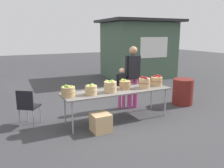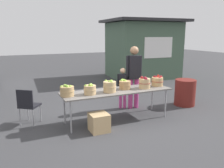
{
  "view_description": "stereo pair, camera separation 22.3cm",
  "coord_description": "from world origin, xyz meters",
  "px_view_note": "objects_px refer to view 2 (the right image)",
  "views": [
    {
      "loc": [
        -2.53,
        -4.77,
        2.09
      ],
      "look_at": [
        0.0,
        0.3,
        0.85
      ],
      "focal_mm": 36.89,
      "sensor_mm": 36.0,
      "label": 1
    },
    {
      "loc": [
        -2.33,
        -4.86,
        2.09
      ],
      "look_at": [
        0.0,
        0.3,
        0.85
      ],
      "focal_mm": 36.89,
      "sensor_mm": 36.0,
      "label": 2
    }
  ],
  "objects_px": {
    "apple_basket_red_1": "(157,81)",
    "trash_barrel": "(185,92)",
    "apple_basket_green_1": "(90,89)",
    "market_table": "(117,92)",
    "apple_basket_red_0": "(145,83)",
    "apple_basket_green_3": "(125,85)",
    "produce_crate": "(99,122)",
    "vendor_adult": "(134,72)",
    "child_customer": "(123,85)",
    "folding_chair": "(28,104)",
    "apple_basket_green_2": "(110,86)",
    "apple_basket_green_0": "(67,91)"
  },
  "relations": [
    {
      "from": "apple_basket_green_2",
      "to": "apple_basket_red_1",
      "type": "xyz_separation_m",
      "value": [
        1.41,
        0.1,
        -0.01
      ]
    },
    {
      "from": "folding_chair",
      "to": "trash_barrel",
      "type": "xyz_separation_m",
      "value": [
        4.38,
        -0.3,
        -0.12
      ]
    },
    {
      "from": "apple_basket_red_1",
      "to": "trash_barrel",
      "type": "xyz_separation_m",
      "value": [
        1.18,
        0.24,
        -0.49
      ]
    },
    {
      "from": "apple_basket_green_1",
      "to": "apple_basket_green_2",
      "type": "height_order",
      "value": "apple_basket_green_2"
    },
    {
      "from": "apple_basket_red_0",
      "to": "folding_chair",
      "type": "relative_size",
      "value": 0.36
    },
    {
      "from": "apple_basket_green_2",
      "to": "produce_crate",
      "type": "distance_m",
      "value": 0.89
    },
    {
      "from": "trash_barrel",
      "to": "produce_crate",
      "type": "xyz_separation_m",
      "value": [
        -3.02,
        -0.73,
        -0.19
      ]
    },
    {
      "from": "apple_basket_green_0",
      "to": "apple_basket_red_1",
      "type": "bearing_deg",
      "value": 0.95
    },
    {
      "from": "market_table",
      "to": "apple_basket_red_1",
      "type": "distance_m",
      "value": 1.2
    },
    {
      "from": "apple_basket_green_2",
      "to": "vendor_adult",
      "type": "distance_m",
      "value": 1.3
    },
    {
      "from": "apple_basket_green_0",
      "to": "produce_crate",
      "type": "bearing_deg",
      "value": -37.82
    },
    {
      "from": "apple_basket_green_0",
      "to": "apple_basket_green_3",
      "type": "height_order",
      "value": "apple_basket_green_0"
    },
    {
      "from": "market_table",
      "to": "produce_crate",
      "type": "relative_size",
      "value": 6.77
    },
    {
      "from": "market_table",
      "to": "apple_basket_green_1",
      "type": "distance_m",
      "value": 0.73
    },
    {
      "from": "child_customer",
      "to": "folding_chair",
      "type": "distance_m",
      "value": 2.57
    },
    {
      "from": "apple_basket_green_1",
      "to": "apple_basket_red_1",
      "type": "xyz_separation_m",
      "value": [
        1.9,
        0.11,
        0.01
      ]
    },
    {
      "from": "vendor_adult",
      "to": "folding_chair",
      "type": "xyz_separation_m",
      "value": [
        -2.85,
        -0.09,
        -0.53
      ]
    },
    {
      "from": "apple_basket_green_1",
      "to": "apple_basket_red_1",
      "type": "bearing_deg",
      "value": 3.36
    },
    {
      "from": "produce_crate",
      "to": "trash_barrel",
      "type": "bearing_deg",
      "value": 13.52
    },
    {
      "from": "child_customer",
      "to": "vendor_adult",
      "type": "bearing_deg",
      "value": -172.75
    },
    {
      "from": "child_customer",
      "to": "apple_basket_red_0",
      "type": "bearing_deg",
      "value": 128.64
    },
    {
      "from": "folding_chair",
      "to": "apple_basket_green_2",
      "type": "bearing_deg",
      "value": -163.57
    },
    {
      "from": "apple_basket_green_2",
      "to": "apple_basket_red_0",
      "type": "relative_size",
      "value": 1.01
    },
    {
      "from": "child_customer",
      "to": "trash_barrel",
      "type": "height_order",
      "value": "child_customer"
    },
    {
      "from": "apple_basket_red_0",
      "to": "folding_chair",
      "type": "xyz_separation_m",
      "value": [
        -2.74,
        0.65,
        -0.38
      ]
    },
    {
      "from": "apple_basket_green_0",
      "to": "apple_basket_green_3",
      "type": "relative_size",
      "value": 1.08
    },
    {
      "from": "apple_basket_red_1",
      "to": "trash_barrel",
      "type": "relative_size",
      "value": 0.41
    },
    {
      "from": "apple_basket_red_1",
      "to": "trash_barrel",
      "type": "distance_m",
      "value": 1.3
    },
    {
      "from": "apple_basket_green_0",
      "to": "apple_basket_green_1",
      "type": "height_order",
      "value": "apple_basket_green_0"
    },
    {
      "from": "child_customer",
      "to": "produce_crate",
      "type": "relative_size",
      "value": 2.91
    },
    {
      "from": "apple_basket_green_0",
      "to": "produce_crate",
      "type": "height_order",
      "value": "apple_basket_green_0"
    },
    {
      "from": "apple_basket_green_1",
      "to": "produce_crate",
      "type": "relative_size",
      "value": 0.72
    },
    {
      "from": "vendor_adult",
      "to": "produce_crate",
      "type": "relative_size",
      "value": 4.4
    },
    {
      "from": "trash_barrel",
      "to": "apple_basket_green_0",
      "type": "bearing_deg",
      "value": -175.51
    },
    {
      "from": "apple_basket_green_0",
      "to": "produce_crate",
      "type": "xyz_separation_m",
      "value": [
        0.57,
        -0.44,
        -0.67
      ]
    },
    {
      "from": "apple_basket_green_3",
      "to": "apple_basket_red_1",
      "type": "bearing_deg",
      "value": -1.68
    },
    {
      "from": "vendor_adult",
      "to": "apple_basket_green_2",
      "type": "bearing_deg",
      "value": 43.2
    },
    {
      "from": "apple_basket_green_3",
      "to": "apple_basket_green_2",
      "type": "bearing_deg",
      "value": -164.8
    },
    {
      "from": "apple_basket_red_0",
      "to": "vendor_adult",
      "type": "xyz_separation_m",
      "value": [
        0.11,
        0.74,
        0.15
      ]
    },
    {
      "from": "produce_crate",
      "to": "vendor_adult",
      "type": "bearing_deg",
      "value": 36.94
    },
    {
      "from": "apple_basket_green_0",
      "to": "produce_crate",
      "type": "relative_size",
      "value": 0.81
    },
    {
      "from": "apple_basket_green_1",
      "to": "apple_basket_green_3",
      "type": "distance_m",
      "value": 0.96
    },
    {
      "from": "market_table",
      "to": "apple_basket_red_1",
      "type": "bearing_deg",
      "value": 1.72
    },
    {
      "from": "child_customer",
      "to": "folding_chair",
      "type": "xyz_separation_m",
      "value": [
        -2.55,
        -0.19,
        -0.18
      ]
    },
    {
      "from": "apple_basket_green_2",
      "to": "market_table",
      "type": "bearing_deg",
      "value": 15.46
    },
    {
      "from": "market_table",
      "to": "apple_basket_red_0",
      "type": "xyz_separation_m",
      "value": [
        0.73,
        -0.07,
        0.17
      ]
    },
    {
      "from": "apple_basket_green_1",
      "to": "apple_basket_red_1",
      "type": "relative_size",
      "value": 0.92
    },
    {
      "from": "apple_basket_red_1",
      "to": "vendor_adult",
      "type": "distance_m",
      "value": 0.74
    },
    {
      "from": "apple_basket_green_3",
      "to": "folding_chair",
      "type": "distance_m",
      "value": 2.33
    },
    {
      "from": "vendor_adult",
      "to": "folding_chair",
      "type": "distance_m",
      "value": 2.9
    }
  ]
}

